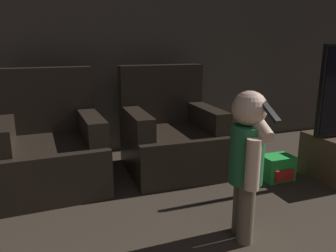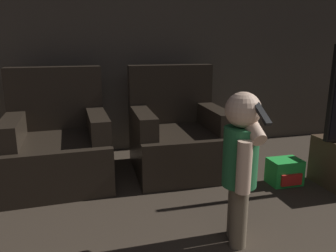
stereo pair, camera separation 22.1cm
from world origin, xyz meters
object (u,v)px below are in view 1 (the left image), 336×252
Objects in this scene: armchair_right at (170,136)px; armchair_left at (50,148)px; person_toddler at (247,155)px; toy_backpack at (277,168)px.

armchair_left is at bearing -178.78° from armchair_right.
armchair_right is 1.06× the size of person_toddler.
armchair_left is at bearing -121.51° from person_toddler.
person_toddler is at bearing -88.27° from armchair_right.
armchair_right is 1.04m from toy_backpack.
armchair_left is 3.62× the size of toy_backpack.
person_toddler is 3.43× the size of toy_backpack.
armchair_left is 1.74m from person_toddler.
armchair_right reaches higher than person_toddler.
person_toddler is 1.15m from toy_backpack.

